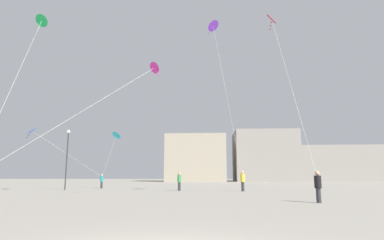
{
  "coord_description": "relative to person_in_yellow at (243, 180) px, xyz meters",
  "views": [
    {
      "loc": [
        0.86,
        -6.21,
        1.4
      ],
      "look_at": [
        0.0,
        18.49,
        5.64
      ],
      "focal_mm": 30.59,
      "sensor_mm": 36.0,
      "label": 1
    }
  ],
  "objects": [
    {
      "name": "person_in_yellow",
      "position": [
        0.0,
        0.0,
        0.0
      ],
      "size": [
        0.4,
        0.4,
        1.86
      ],
      "rotation": [
        0.0,
        0.0,
        0.03
      ],
      "color": "#2D2D33",
      "rests_on": "ground_plane"
    },
    {
      "name": "kite_violet_diamond",
      "position": [
        -2.7,
        -3.61,
        13.49
      ],
      "size": [
        3.44,
        4.38,
        13.79
      ],
      "color": "purple"
    },
    {
      "name": "building_right_hall",
      "position": [
        30.5,
        57.53,
        3.42
      ],
      "size": [
        27.88,
        17.51,
        8.87
      ],
      "color": "gray",
      "rests_on": "ground_plane"
    },
    {
      "name": "building_centre_hall",
      "position": [
        12.5,
        57.01,
        5.45
      ],
      "size": [
        15.97,
        15.52,
        12.95
      ],
      "color": "gray",
      "rests_on": "ground_plane"
    },
    {
      "name": "building_left_hall",
      "position": [
        -5.5,
        53.94,
        4.81
      ],
      "size": [
        15.21,
        13.13,
        11.66
      ],
      "color": "#A39984",
      "rests_on": "ground_plane"
    },
    {
      "name": "lamppost_east",
      "position": [
        -17.63,
        2.15,
        2.97
      ],
      "size": [
        0.36,
        0.36,
        6.12
      ],
      "color": "#2D2D30",
      "rests_on": "ground_plane"
    },
    {
      "name": "kite_cobalt_delta",
      "position": [
        -19.91,
        -0.71,
        4.58
      ],
      "size": [
        5.55,
        8.27,
        4.69
      ],
      "color": "blue"
    },
    {
      "name": "person_in_black",
      "position": [
        2.45,
        -13.05,
        -0.1
      ],
      "size": [
        0.36,
        0.36,
        1.67
      ],
      "rotation": [
        0.0,
        0.0,
        3.39
      ],
      "color": "#2D2D33",
      "rests_on": "ground_plane"
    },
    {
      "name": "person_in_green",
      "position": [
        -5.98,
        0.99,
        -0.06
      ],
      "size": [
        0.38,
        0.38,
        1.75
      ],
      "rotation": [
        0.0,
        0.0,
        1.69
      ],
      "color": "#2D2D33",
      "rests_on": "ground_plane"
    },
    {
      "name": "kite_cyan_diamond",
      "position": [
        -13.6,
        5.96,
        5.02
      ],
      "size": [
        2.39,
        1.36,
        5.17
      ],
      "color": "#1EB2C6"
    },
    {
      "name": "kite_crimson_delta",
      "position": [
        1.72,
        -7.46,
        12.0
      ],
      "size": [
        1.34,
        6.43,
        12.37
      ],
      "color": "red"
    },
    {
      "name": "kite_magenta_diamond",
      "position": [
        -6.88,
        -10.93,
        7.16
      ],
      "size": [
        7.05,
        7.23,
        7.42
      ],
      "color": "#D12899"
    },
    {
      "name": "kite_emerald_diamond",
      "position": [
        -15.04,
        -9.81,
        11.11
      ],
      "size": [
        2.28,
        8.33,
        11.42
      ],
      "color": "green"
    },
    {
      "name": "person_in_teal",
      "position": [
        -15.27,
        6.57,
        -0.14
      ],
      "size": [
        0.35,
        0.35,
        1.6
      ],
      "rotation": [
        0.0,
        0.0,
        1.75
      ],
      "color": "#2D2D33",
      "rests_on": "ground_plane"
    }
  ]
}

